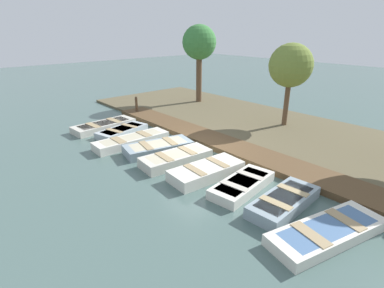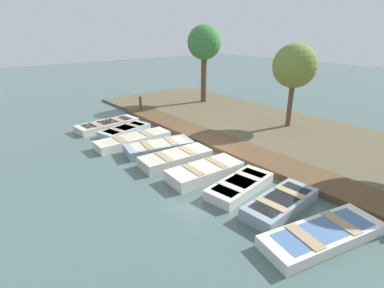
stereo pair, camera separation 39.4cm
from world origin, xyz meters
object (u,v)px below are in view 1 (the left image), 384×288
(mooring_post_near, at_px, (136,106))
(rowboat_6, at_px, (242,185))
(rowboat_5, at_px, (206,171))
(rowboat_4, at_px, (176,158))
(rowboat_0, at_px, (104,126))
(rowboat_7, at_px, (284,202))
(park_tree_far_left, at_px, (199,44))
(park_tree_left, at_px, (291,66))
(rowboat_1, at_px, (122,131))
(rowboat_2, at_px, (132,141))
(rowboat_3, at_px, (158,147))
(rowboat_8, at_px, (328,232))

(mooring_post_near, bearing_deg, rowboat_6, 77.41)
(rowboat_5, bearing_deg, rowboat_4, -82.40)
(rowboat_0, distance_m, rowboat_7, 10.69)
(park_tree_far_left, bearing_deg, rowboat_6, 54.09)
(rowboat_4, bearing_deg, rowboat_0, -83.24)
(park_tree_left, bearing_deg, rowboat_4, -1.66)
(mooring_post_near, relative_size, park_tree_far_left, 0.22)
(rowboat_5, relative_size, rowboat_7, 1.05)
(rowboat_1, relative_size, rowboat_2, 0.80)
(rowboat_3, distance_m, rowboat_5, 3.09)
(park_tree_left, bearing_deg, rowboat_8, 39.22)
(rowboat_2, height_order, rowboat_5, rowboat_5)
(rowboat_6, bearing_deg, park_tree_far_left, -133.80)
(rowboat_3, xyz_separation_m, rowboat_4, (0.15, 1.44, 0.01))
(rowboat_0, height_order, mooring_post_near, mooring_post_near)
(rowboat_3, xyz_separation_m, rowboat_8, (0.08, 7.63, -0.04))
(rowboat_3, distance_m, park_tree_far_left, 10.19)
(rowboat_1, height_order, park_tree_left, park_tree_left)
(rowboat_5, distance_m, rowboat_6, 1.50)
(rowboat_0, bearing_deg, rowboat_7, 88.87)
(rowboat_3, height_order, rowboat_8, rowboat_3)
(rowboat_2, bearing_deg, mooring_post_near, -122.72)
(rowboat_3, xyz_separation_m, rowboat_7, (-0.28, 6.11, -0.01))
(park_tree_left, bearing_deg, rowboat_2, -22.55)
(rowboat_1, height_order, rowboat_5, rowboat_5)
(rowboat_8, bearing_deg, rowboat_4, -75.84)
(mooring_post_near, bearing_deg, rowboat_5, 73.96)
(rowboat_4, distance_m, rowboat_6, 3.15)
(rowboat_0, relative_size, mooring_post_near, 2.93)
(rowboat_1, xyz_separation_m, rowboat_8, (0.07, 10.81, 0.00))
(rowboat_0, relative_size, rowboat_2, 0.95)
(rowboat_0, distance_m, park_tree_left, 10.28)
(rowboat_6, bearing_deg, rowboat_8, 77.06)
(rowboat_2, bearing_deg, rowboat_1, -102.58)
(mooring_post_near, bearing_deg, rowboat_7, 79.41)
(rowboat_3, bearing_deg, rowboat_6, 104.66)
(rowboat_2, xyz_separation_m, rowboat_4, (-0.27, 2.97, 0.01))
(rowboat_0, relative_size, rowboat_3, 1.08)
(park_tree_far_left, relative_size, park_tree_left, 1.21)
(park_tree_far_left, bearing_deg, rowboat_7, 58.16)
(rowboat_2, bearing_deg, park_tree_far_left, -151.47)
(rowboat_4, distance_m, park_tree_far_left, 11.15)
(rowboat_6, bearing_deg, rowboat_0, -94.66)
(rowboat_0, relative_size, rowboat_6, 1.24)
(rowboat_2, relative_size, rowboat_5, 1.24)
(rowboat_3, height_order, rowboat_5, rowboat_5)
(rowboat_6, bearing_deg, rowboat_1, -96.42)
(rowboat_5, relative_size, park_tree_left, 0.65)
(rowboat_2, height_order, park_tree_left, park_tree_left)
(rowboat_0, distance_m, rowboat_3, 4.58)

